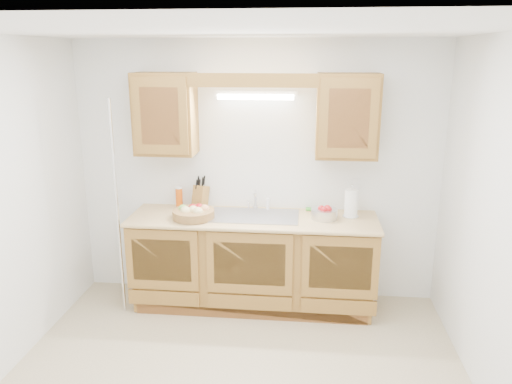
# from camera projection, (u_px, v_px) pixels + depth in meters

# --- Properties ---
(room) EXTENTS (3.52, 3.50, 2.50)m
(room) POSITION_uv_depth(u_px,v_px,m) (234.00, 223.00, 3.40)
(room) COLOR #C0AE8B
(room) RESTS_ON ground
(base_cabinets) EXTENTS (2.20, 0.60, 0.86)m
(base_cabinets) POSITION_uv_depth(u_px,v_px,m) (253.00, 262.00, 4.76)
(base_cabinets) COLOR olive
(base_cabinets) RESTS_ON ground
(countertop) EXTENTS (2.30, 0.63, 0.04)m
(countertop) POSITION_uv_depth(u_px,v_px,m) (253.00, 219.00, 4.63)
(countertop) COLOR tan
(countertop) RESTS_ON base_cabinets
(upper_cabinet_left) EXTENTS (0.55, 0.33, 0.75)m
(upper_cabinet_left) POSITION_uv_depth(u_px,v_px,m) (165.00, 114.00, 4.61)
(upper_cabinet_left) COLOR olive
(upper_cabinet_left) RESTS_ON room
(upper_cabinet_right) EXTENTS (0.55, 0.33, 0.75)m
(upper_cabinet_right) POSITION_uv_depth(u_px,v_px,m) (347.00, 116.00, 4.44)
(upper_cabinet_right) COLOR olive
(upper_cabinet_right) RESTS_ON room
(valance) EXTENTS (2.20, 0.05, 0.12)m
(valance) POSITION_uv_depth(u_px,v_px,m) (253.00, 80.00, 4.30)
(valance) COLOR olive
(valance) RESTS_ON room
(fluorescent_fixture) EXTENTS (0.76, 0.08, 0.08)m
(fluorescent_fixture) POSITION_uv_depth(u_px,v_px,m) (256.00, 95.00, 4.56)
(fluorescent_fixture) COLOR white
(fluorescent_fixture) RESTS_ON room
(sink) EXTENTS (0.84, 0.46, 0.36)m
(sink) POSITION_uv_depth(u_px,v_px,m) (253.00, 223.00, 4.67)
(sink) COLOR #9E9EA3
(sink) RESTS_ON countertop
(wire_shelf_pole) EXTENTS (0.03, 0.03, 2.00)m
(wire_shelf_pole) POSITION_uv_depth(u_px,v_px,m) (117.00, 211.00, 4.48)
(wire_shelf_pole) COLOR silver
(wire_shelf_pole) RESTS_ON ground
(outlet_plate) EXTENTS (0.08, 0.01, 0.12)m
(outlet_plate) POSITION_uv_depth(u_px,v_px,m) (355.00, 185.00, 4.76)
(outlet_plate) COLOR white
(outlet_plate) RESTS_ON room
(fruit_basket) EXTENTS (0.47, 0.47, 0.12)m
(fruit_basket) POSITION_uv_depth(u_px,v_px,m) (194.00, 213.00, 4.58)
(fruit_basket) COLOR olive
(fruit_basket) RESTS_ON countertop
(knife_block) EXTENTS (0.17, 0.21, 0.33)m
(knife_block) POSITION_uv_depth(u_px,v_px,m) (200.00, 197.00, 4.86)
(knife_block) COLOR olive
(knife_block) RESTS_ON countertop
(orange_canister) EXTENTS (0.08, 0.08, 0.20)m
(orange_canister) POSITION_uv_depth(u_px,v_px,m) (179.00, 197.00, 4.89)
(orange_canister) COLOR #D9540C
(orange_canister) RESTS_ON countertop
(soap_bottle) EXTENTS (0.09, 0.09, 0.19)m
(soap_bottle) POSITION_uv_depth(u_px,v_px,m) (201.00, 198.00, 4.88)
(soap_bottle) COLOR blue
(soap_bottle) RESTS_ON countertop
(sponge) EXTENTS (0.11, 0.07, 0.02)m
(sponge) POSITION_uv_depth(u_px,v_px,m) (311.00, 210.00, 4.81)
(sponge) COLOR #CC333F
(sponge) RESTS_ON countertop
(paper_towel) EXTENTS (0.15, 0.15, 0.31)m
(paper_towel) POSITION_uv_depth(u_px,v_px,m) (351.00, 204.00, 4.59)
(paper_towel) COLOR silver
(paper_towel) RESTS_ON countertop
(apple_bowl) EXTENTS (0.31, 0.31, 0.13)m
(apple_bowl) POSITION_uv_depth(u_px,v_px,m) (324.00, 213.00, 4.56)
(apple_bowl) COLOR silver
(apple_bowl) RESTS_ON countertop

